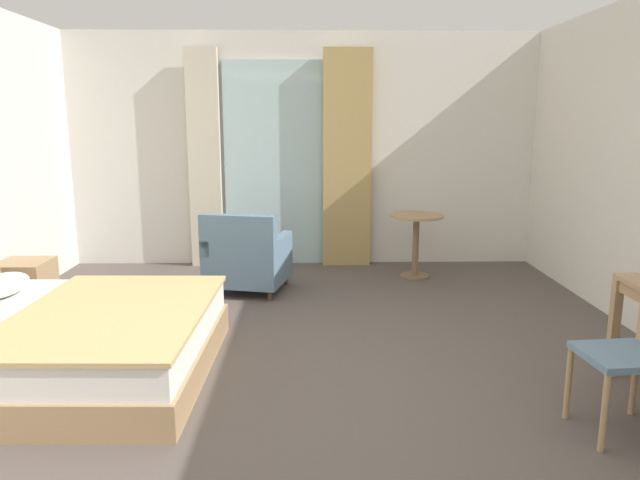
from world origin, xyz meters
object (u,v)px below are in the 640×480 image
at_px(desk_chair, 639,346).
at_px(armchair_by_window, 247,259).
at_px(bed, 59,340).
at_px(nightstand, 26,288).
at_px(round_cafe_table, 416,232).

bearing_deg(desk_chair, armchair_by_window, 130.78).
xyz_separation_m(bed, armchair_by_window, (1.10, 2.03, 0.09)).
relative_size(nightstand, round_cafe_table, 0.69).
bearing_deg(desk_chair, bed, 166.74).
relative_size(nightstand, armchair_by_window, 0.55).
xyz_separation_m(nightstand, desk_chair, (4.42, -2.19, 0.26)).
relative_size(desk_chair, armchair_by_window, 0.99).
distance_m(bed, desk_chair, 3.67).
xyz_separation_m(nightstand, round_cafe_table, (3.79, 1.23, 0.27)).
distance_m(armchair_by_window, round_cafe_table, 1.93).
distance_m(nightstand, armchair_by_window, 2.06).
distance_m(bed, round_cafe_table, 3.92).
relative_size(desk_chair, round_cafe_table, 1.25).
height_order(armchair_by_window, round_cafe_table, armchair_by_window).
bearing_deg(armchair_by_window, desk_chair, -49.22).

